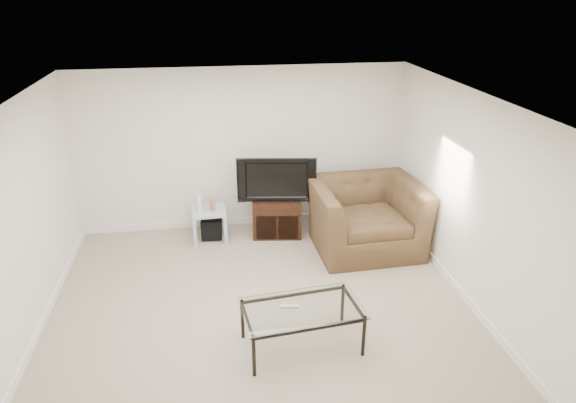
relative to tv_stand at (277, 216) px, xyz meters
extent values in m
plane|color=tan|center=(-0.46, -2.05, -0.30)|extent=(5.00, 5.00, 0.00)
plane|color=white|center=(-0.46, -2.05, 2.20)|extent=(5.00, 5.00, 0.00)
cube|color=silver|center=(-0.46, 0.45, 0.95)|extent=(5.00, 0.02, 2.50)
cube|color=silver|center=(-2.96, -2.05, 0.95)|extent=(0.02, 5.00, 2.50)
cube|color=silver|center=(2.04, -2.05, 0.95)|extent=(0.02, 5.00, 2.50)
cube|color=white|center=(-1.86, 0.44, 0.95)|extent=(0.12, 0.02, 0.12)
cube|color=white|center=(2.02, -0.45, 0.95)|extent=(0.02, 0.09, 0.13)
cube|color=white|center=(2.02, -0.75, 0.00)|extent=(0.02, 0.08, 0.12)
cube|color=black|center=(-0.01, -0.04, 0.20)|extent=(0.42, 0.32, 0.05)
imported|color=black|center=(0.00, -0.03, 0.64)|extent=(1.10, 0.37, 0.67)
cube|color=black|center=(-1.00, 0.02, -0.13)|extent=(0.33, 0.33, 0.31)
cube|color=white|center=(-1.15, -0.02, 0.29)|extent=(0.05, 0.16, 0.22)
cube|color=#CC4C4C|center=(-0.97, -0.02, 0.27)|extent=(0.07, 0.15, 0.19)
imported|color=brown|center=(1.21, -0.63, 0.36)|extent=(1.56, 1.05, 1.33)
cube|color=#B2B2B7|center=(-0.24, -2.67, 0.20)|extent=(0.20, 0.08, 0.02)
camera|label=1|loc=(-0.95, -7.08, 3.32)|focal=32.00mm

